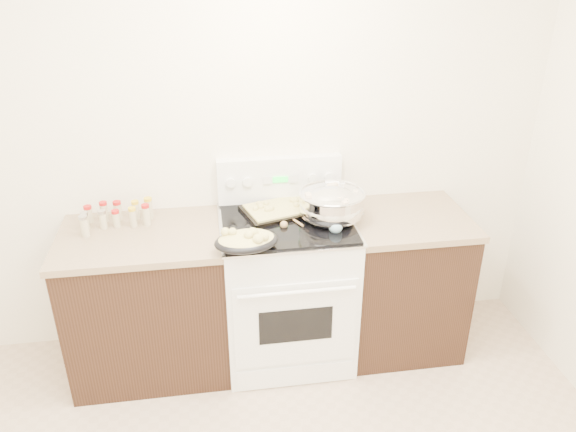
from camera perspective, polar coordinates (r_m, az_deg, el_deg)
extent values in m
cube|color=white|center=(3.38, -6.99, 7.96)|extent=(4.00, 0.05, 2.70)
cube|color=black|center=(3.50, -13.88, -8.73)|extent=(0.90, 0.64, 0.88)
cube|color=brown|center=(3.26, -14.74, -2.09)|extent=(0.93, 0.67, 0.04)
cube|color=black|center=(3.66, 11.29, -6.67)|extent=(0.70, 0.64, 0.88)
cube|color=brown|center=(3.44, 11.96, -0.23)|extent=(0.73, 0.67, 0.04)
cube|color=white|center=(3.48, -0.13, -7.61)|extent=(0.76, 0.66, 0.92)
cube|color=white|center=(3.22, 0.79, -11.00)|extent=(0.70, 0.01, 0.55)
cube|color=black|center=(3.21, 0.81, -11.08)|extent=(0.42, 0.01, 0.22)
cylinder|color=white|center=(3.04, 0.94, -7.78)|extent=(0.65, 0.02, 0.02)
cube|color=white|center=(3.46, 0.74, -15.92)|extent=(0.70, 0.01, 0.14)
cube|color=silver|center=(3.25, -0.13, -0.78)|extent=(0.78, 0.68, 0.01)
cube|color=black|center=(3.24, -0.13, -0.59)|extent=(0.74, 0.64, 0.01)
cube|color=white|center=(3.44, -0.87, 3.78)|extent=(0.76, 0.07, 0.28)
cylinder|color=white|center=(3.37, -5.83, 3.38)|extent=(0.06, 0.02, 0.06)
cylinder|color=white|center=(3.38, -4.13, 3.49)|extent=(0.06, 0.02, 0.06)
cylinder|color=white|center=(3.43, 2.56, 3.89)|extent=(0.06, 0.02, 0.06)
cylinder|color=white|center=(3.45, 4.19, 3.98)|extent=(0.06, 0.02, 0.06)
cube|color=#19E533|center=(3.40, -0.77, 3.72)|extent=(0.09, 0.00, 0.04)
cube|color=silver|center=(3.39, -2.11, 3.63)|extent=(0.05, 0.00, 0.05)
cube|color=silver|center=(3.41, 0.56, 3.79)|extent=(0.05, 0.00, 0.05)
ellipsoid|color=silver|center=(3.24, 4.44, 0.90)|extent=(0.40, 0.40, 0.23)
cylinder|color=silver|center=(3.27, 4.40, -0.20)|extent=(0.21, 0.21, 0.01)
torus|color=silver|center=(3.20, 4.49, 2.35)|extent=(0.38, 0.38, 0.02)
cylinder|color=silver|center=(3.23, 4.45, 1.29)|extent=(0.36, 0.36, 0.13)
cylinder|color=brown|center=(3.20, 4.49, 2.15)|extent=(0.34, 0.34, 0.00)
cube|color=beige|center=(3.18, 2.06, 2.14)|extent=(0.04, 0.04, 0.03)
cube|color=beige|center=(3.16, 3.81, 1.90)|extent=(0.04, 0.04, 0.03)
cube|color=beige|center=(3.25, 4.53, 2.63)|extent=(0.03, 0.03, 0.02)
cube|color=beige|center=(3.24, 6.88, 2.43)|extent=(0.03, 0.03, 0.02)
cube|color=beige|center=(3.23, 4.22, 2.47)|extent=(0.04, 0.04, 0.03)
cube|color=beige|center=(3.15, 5.34, 1.80)|extent=(0.03, 0.03, 0.03)
cube|color=beige|center=(3.09, 5.84, 1.25)|extent=(0.04, 0.04, 0.03)
cube|color=beige|center=(3.20, 5.85, 2.21)|extent=(0.03, 0.03, 0.02)
cube|color=beige|center=(3.12, 5.95, 1.54)|extent=(0.03, 0.03, 0.02)
cube|color=beige|center=(3.32, 4.84, 3.14)|extent=(0.03, 0.03, 0.03)
cube|color=beige|center=(3.22, 3.65, 2.43)|extent=(0.04, 0.04, 0.03)
cube|color=beige|center=(3.30, 4.39, 2.99)|extent=(0.05, 0.05, 0.03)
cube|color=beige|center=(3.15, 2.11, 1.92)|extent=(0.03, 0.03, 0.03)
cube|color=beige|center=(3.14, 5.17, 1.69)|extent=(0.04, 0.04, 0.03)
cube|color=beige|center=(3.16, 3.86, 1.89)|extent=(0.03, 0.03, 0.03)
cube|color=beige|center=(3.30, 4.58, 3.03)|extent=(0.05, 0.05, 0.03)
cube|color=beige|center=(3.29, 4.21, 2.92)|extent=(0.03, 0.03, 0.02)
ellipsoid|color=black|center=(2.95, -4.25, -2.58)|extent=(0.37, 0.28, 0.08)
ellipsoid|color=#DACB74|center=(2.94, -4.26, -2.38)|extent=(0.33, 0.25, 0.06)
sphere|color=#DACB74|center=(2.90, -4.02, -1.94)|extent=(0.05, 0.05, 0.05)
sphere|color=#DACB74|center=(2.95, -6.40, -1.61)|extent=(0.05, 0.05, 0.05)
sphere|color=#DACB74|center=(2.94, -3.66, -1.60)|extent=(0.05, 0.05, 0.05)
sphere|color=#DACB74|center=(2.89, -2.40, -2.12)|extent=(0.05, 0.05, 0.05)
sphere|color=#DACB74|center=(2.94, -3.58, -1.66)|extent=(0.05, 0.05, 0.05)
sphere|color=#DACB74|center=(2.94, -5.66, -1.61)|extent=(0.04, 0.04, 0.04)
sphere|color=#DACB74|center=(2.88, -3.06, -2.36)|extent=(0.06, 0.06, 0.06)
sphere|color=#DACB74|center=(2.94, -3.45, -1.70)|extent=(0.05, 0.05, 0.05)
cube|color=black|center=(3.34, -0.87, 0.59)|extent=(0.49, 0.40, 0.02)
cube|color=#DACB74|center=(3.34, -0.87, 0.77)|extent=(0.43, 0.35, 0.02)
sphere|color=#DACB74|center=(3.29, -2.13, 0.66)|extent=(0.03, 0.03, 0.03)
sphere|color=#DACB74|center=(3.37, -2.24, 1.26)|extent=(0.04, 0.04, 0.04)
sphere|color=#DACB74|center=(3.30, -3.33, 0.73)|extent=(0.03, 0.03, 0.03)
sphere|color=#DACB74|center=(3.41, 0.43, 1.63)|extent=(0.03, 0.03, 0.03)
sphere|color=#DACB74|center=(3.32, -1.66, 0.83)|extent=(0.03, 0.03, 0.03)
sphere|color=#DACB74|center=(3.30, -1.82, 0.74)|extent=(0.04, 0.04, 0.04)
sphere|color=#DACB74|center=(3.33, -2.78, 0.93)|extent=(0.04, 0.04, 0.04)
sphere|color=#DACB74|center=(3.40, 0.73, 1.50)|extent=(0.05, 0.05, 0.05)
sphere|color=#DACB74|center=(3.37, -2.97, 1.22)|extent=(0.04, 0.04, 0.04)
sphere|color=#DACB74|center=(3.34, 0.87, 1.11)|extent=(0.04, 0.04, 0.04)
cylinder|color=#A37A4A|center=(3.26, 0.15, -0.10)|extent=(0.13, 0.25, 0.01)
sphere|color=#A37A4A|center=(3.17, -0.42, -0.89)|extent=(0.04, 0.04, 0.04)
sphere|color=#89B3CC|center=(3.12, 4.86, -1.07)|extent=(0.08, 0.08, 0.08)
cylinder|color=#89B3CC|center=(3.19, 6.18, -0.03)|extent=(0.22, 0.16, 0.07)
cylinder|color=#BFB28C|center=(3.46, -19.58, 0.06)|extent=(0.04, 0.04, 0.09)
cylinder|color=#B21414|center=(3.44, -19.71, 0.83)|extent=(0.05, 0.05, 0.02)
cylinder|color=#BFB28C|center=(3.44, -18.15, 0.29)|extent=(0.04, 0.04, 0.11)
cylinder|color=#B21414|center=(3.41, -18.29, 1.23)|extent=(0.04, 0.04, 0.02)
cylinder|color=#BFB28C|center=(3.44, -16.88, 0.41)|extent=(0.04, 0.04, 0.10)
cylinder|color=#B21414|center=(3.41, -17.01, 1.29)|extent=(0.05, 0.05, 0.02)
cylinder|color=#BFB28C|center=(3.42, -15.19, 0.48)|extent=(0.04, 0.04, 0.10)
cylinder|color=gold|center=(3.39, -15.30, 1.35)|extent=(0.04, 0.04, 0.02)
cylinder|color=#BFB28C|center=(3.40, -13.95, 0.64)|extent=(0.04, 0.04, 0.11)
cylinder|color=gold|center=(3.37, -14.07, 1.66)|extent=(0.05, 0.05, 0.02)
cylinder|color=#BFB28C|center=(3.38, -19.88, -0.59)|extent=(0.04, 0.04, 0.09)
cylinder|color=#B2B2B7|center=(3.36, -20.02, 0.20)|extent=(0.04, 0.04, 0.02)
cylinder|color=#BFB28C|center=(3.36, -18.28, -0.47)|extent=(0.04, 0.04, 0.09)
cylinder|color=#B2B2B7|center=(3.33, -18.41, 0.39)|extent=(0.04, 0.04, 0.02)
cylinder|color=#BFB28C|center=(3.35, -17.03, -0.39)|extent=(0.04, 0.04, 0.09)
cylinder|color=#B21414|center=(3.33, -17.15, 0.42)|extent=(0.04, 0.04, 0.02)
cylinder|color=#BFB28C|center=(3.33, -15.46, -0.24)|extent=(0.04, 0.04, 0.10)
cylinder|color=gold|center=(3.30, -15.58, 0.68)|extent=(0.04, 0.04, 0.02)
cylinder|color=#BFB28C|center=(3.32, -14.19, -0.02)|extent=(0.04, 0.04, 0.11)
cylinder|color=#B21414|center=(3.29, -14.31, 0.99)|extent=(0.04, 0.04, 0.02)
cylinder|color=#BFB28C|center=(3.30, -19.96, -1.11)|extent=(0.04, 0.04, 0.11)
cylinder|color=#B2B2B7|center=(3.27, -20.12, -0.13)|extent=(0.05, 0.05, 0.02)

